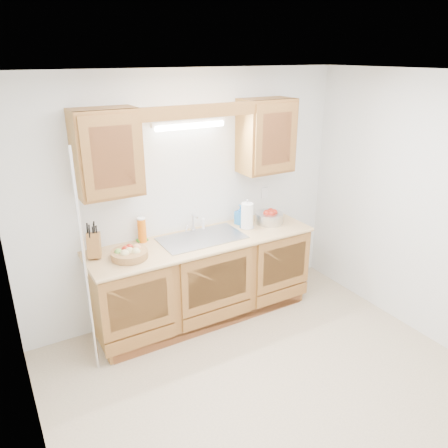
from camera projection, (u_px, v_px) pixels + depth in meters
room at (275, 251)px, 3.25m from camera, size 3.52×3.50×2.50m
base_cabinets at (203, 279)px, 4.51m from camera, size 2.20×0.60×0.86m
countertop at (203, 241)px, 4.34m from camera, size 2.30×0.63×0.04m
upper_cabinet_left at (107, 153)px, 3.73m from camera, size 0.55×0.33×0.75m
upper_cabinet_right at (266, 136)px, 4.50m from camera, size 0.55×0.33×0.75m
valance at (200, 111)px, 3.88m from camera, size 2.20×0.05×0.12m
fluorescent_fixture at (190, 124)px, 4.12m from camera, size 0.76×0.08×0.08m
sink at (202, 245)px, 4.37m from camera, size 0.84×0.46×0.36m
wire_shelf_pole at (85, 268)px, 3.53m from camera, size 0.03×0.03×2.00m
outlet_plate at (265, 193)px, 4.93m from camera, size 0.08×0.01×0.12m
fruit_basket at (129, 253)px, 3.92m from camera, size 0.40×0.40×0.10m
knife_block at (94, 245)px, 3.92m from camera, size 0.17×0.21×0.33m
orange_canister at (142, 230)px, 4.22m from camera, size 0.08×0.08×0.25m
soap_bottle at (240, 215)px, 4.68m from camera, size 0.13×0.13×0.22m
sponge at (142, 240)px, 4.28m from camera, size 0.11×0.08×0.02m
paper_towel at (247, 216)px, 4.56m from camera, size 0.16×0.16×0.32m
apple_bowl at (269, 217)px, 4.72m from camera, size 0.33×0.33×0.15m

